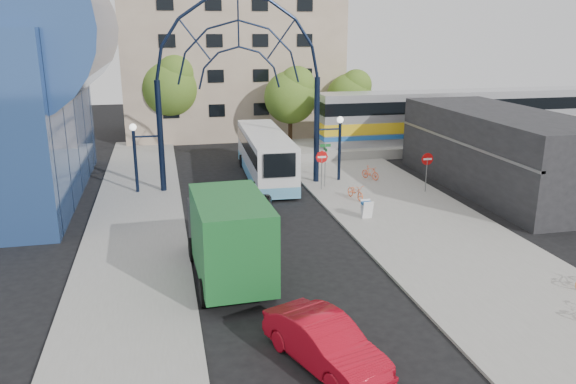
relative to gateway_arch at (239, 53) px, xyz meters
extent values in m
plane|color=black|center=(0.00, -14.00, -8.56)|extent=(120.00, 120.00, 0.00)
cube|color=gray|center=(8.00, -10.00, -8.50)|extent=(8.00, 56.00, 0.12)
cube|color=gray|center=(-6.50, -8.00, -8.50)|extent=(5.00, 50.00, 0.12)
cylinder|color=black|center=(-5.00, 0.00, -5.06)|extent=(0.36, 0.36, 7.00)
cylinder|color=black|center=(5.00, 0.00, -5.06)|extent=(0.36, 0.36, 7.00)
cylinder|color=black|center=(-6.60, 0.00, -6.56)|extent=(0.20, 0.20, 4.00)
cylinder|color=black|center=(6.60, 0.00, -6.56)|extent=(0.20, 0.20, 4.00)
sphere|color=white|center=(-6.60, 0.00, -4.36)|extent=(0.44, 0.44, 0.44)
sphere|color=white|center=(6.60, 0.00, -4.36)|extent=(0.44, 0.44, 0.44)
cylinder|color=slate|center=(4.80, -2.00, -7.34)|extent=(0.06, 0.06, 2.20)
cylinder|color=red|center=(4.80, -2.00, -6.34)|extent=(0.80, 0.04, 0.80)
cube|color=white|center=(4.80, -2.03, -6.34)|extent=(0.55, 0.02, 0.12)
cylinder|color=slate|center=(11.00, -4.00, -7.34)|extent=(0.06, 0.06, 2.20)
cylinder|color=red|center=(11.00, -4.00, -6.34)|extent=(0.76, 0.04, 0.76)
cube|color=white|center=(11.00, -4.03, -6.34)|extent=(0.55, 0.02, 0.12)
cylinder|color=slate|center=(5.20, -1.40, -7.04)|extent=(0.05, 0.05, 2.80)
cube|color=#146626|center=(5.20, -1.40, -5.74)|extent=(0.70, 0.03, 0.18)
cube|color=#146626|center=(5.20, -1.40, -5.99)|extent=(0.03, 0.70, 0.18)
cube|color=white|center=(5.60, -8.20, -7.94)|extent=(0.55, 0.26, 0.99)
cube|color=white|center=(5.60, -7.85, -7.94)|extent=(0.55, 0.26, 0.99)
cube|color=#1E59A5|center=(5.60, -8.02, -7.61)|extent=(0.55, 0.42, 0.14)
cylinder|color=#2C4C88|center=(-12.00, 1.00, 1.44)|extent=(9.00, 16.00, 9.00)
cube|color=black|center=(16.00, -4.00, -6.06)|extent=(6.00, 16.00, 5.00)
cube|color=tan|center=(2.00, 21.00, -1.56)|extent=(20.00, 12.00, 14.00)
cube|color=gray|center=(20.00, 8.00, -8.16)|extent=(32.00, 5.00, 0.80)
cube|color=#B7B7BC|center=(20.00, 8.00, -5.66)|extent=(25.00, 3.00, 4.20)
cube|color=gold|center=(20.00, 8.00, -6.26)|extent=(25.10, 3.05, 0.90)
cube|color=black|center=(20.00, 8.00, -4.66)|extent=(25.05, 3.05, 1.00)
cube|color=#1E59A5|center=(20.00, 8.00, -6.96)|extent=(25.10, 3.05, 0.35)
cylinder|color=#382314|center=(6.00, 12.00, -7.30)|extent=(0.36, 0.36, 2.52)
sphere|color=#395716|center=(6.00, 12.00, -4.22)|extent=(4.48, 4.48, 4.48)
sphere|color=#395716|center=(6.50, 11.70, -3.10)|extent=(3.08, 3.08, 3.08)
cylinder|color=#382314|center=(-4.00, 16.00, -7.12)|extent=(0.36, 0.36, 2.88)
sphere|color=#395716|center=(-4.00, 16.00, -3.60)|extent=(5.12, 5.12, 5.12)
sphere|color=#395716|center=(-3.50, 15.70, -2.32)|extent=(3.52, 3.52, 3.52)
cylinder|color=#382314|center=(12.00, 14.00, -7.39)|extent=(0.36, 0.36, 2.34)
sphere|color=#395716|center=(12.00, 14.00, -4.53)|extent=(4.16, 4.16, 4.16)
sphere|color=#395716|center=(12.50, 13.70, -3.49)|extent=(2.86, 2.86, 2.86)
cube|color=silver|center=(1.90, 1.87, -6.80)|extent=(3.00, 11.63, 2.91)
cube|color=#63B2DD|center=(1.90, 1.87, -8.00)|extent=(3.03, 11.63, 0.70)
cube|color=black|center=(1.90, 1.87, -6.20)|extent=(3.04, 11.40, 0.90)
cube|color=black|center=(1.68, -3.96, -6.25)|extent=(1.90, 0.21, 1.41)
cube|color=black|center=(2.12, 7.59, -6.95)|extent=(2.41, 0.27, 1.61)
cylinder|color=black|center=(0.79, 5.50, -8.07)|extent=(0.32, 0.97, 0.96)
cylinder|color=black|center=(3.29, 5.40, -8.07)|extent=(0.32, 0.97, 0.96)
cylinder|color=black|center=(0.49, -2.35, -8.07)|extent=(0.32, 0.97, 0.96)
cylinder|color=black|center=(2.99, -2.44, -8.07)|extent=(0.32, 0.97, 0.96)
cube|color=black|center=(-2.62, -11.22, -7.33)|extent=(2.66, 2.77, 2.46)
cube|color=black|center=(-2.67, -9.88, -6.82)|extent=(2.24, 0.19, 1.12)
cube|color=#185C26|center=(-2.51, -14.58, -6.43)|extent=(2.86, 5.23, 3.13)
cylinder|color=black|center=(-3.89, -11.60, -8.02)|extent=(0.33, 1.08, 1.07)
cylinder|color=black|center=(-1.32, -11.51, -8.02)|extent=(0.33, 1.08, 1.07)
cylinder|color=black|center=(-3.75, -15.96, -8.02)|extent=(0.33, 1.08, 1.07)
cylinder|color=black|center=(-1.17, -15.87, -8.02)|extent=(0.33, 1.08, 1.07)
imported|color=black|center=(-0.20, -6.61, -7.95)|extent=(2.44, 4.53, 1.21)
imported|color=#A50A1A|center=(-0.46, -20.62, -7.79)|extent=(3.23, 4.94, 1.54)
imported|color=orange|center=(6.20, -4.50, -7.99)|extent=(0.93, 1.79, 0.90)
imported|color=#FA5D32|center=(8.73, -0.33, -7.98)|extent=(1.08, 1.53, 0.90)
camera|label=1|loc=(-4.89, -35.06, 1.33)|focal=35.00mm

